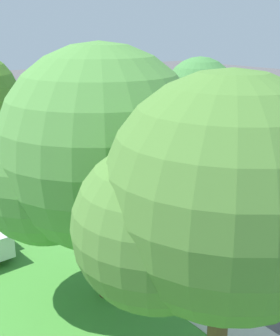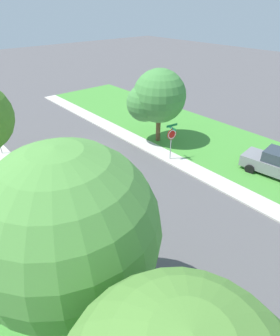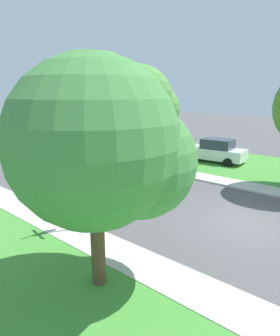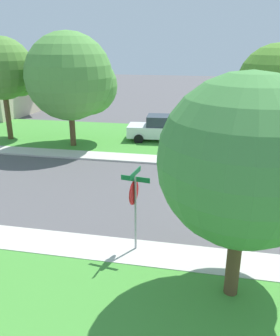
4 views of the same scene
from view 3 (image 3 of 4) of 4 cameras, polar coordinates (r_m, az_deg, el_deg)
The scene contains 11 objects.
ground_plane at distance 12.05m, azimuth 19.72°, elevation -10.40°, with size 120.00×120.00×0.00m, color #565456.
sidewalk_east at distance 22.22m, azimuth -5.59°, elevation 1.78°, with size 1.40×56.00×0.10m, color beige.
lawn_east at distance 25.66m, azimuth 1.92°, elevation 3.52°, with size 8.00×56.00×0.08m, color #479338.
stop_sign_far_corner at distance 10.40m, azimuth -12.94°, elevation -2.71°, with size 0.91×0.91×2.77m.
car_white_near_corner at distance 21.72m, azimuth 14.66°, elevation 3.30°, with size 2.26×4.41×1.76m.
car_blue_driveway_right at distance 32.19m, azimuth -15.66°, elevation 6.73°, with size 2.16×4.36×1.76m.
car_black_across_road at distance 41.15m, azimuth -24.83°, elevation 7.50°, with size 2.09×4.33×1.76m.
tree_sidewalk_far at distance 26.17m, azimuth -7.16°, elevation 13.76°, with size 4.33×4.03×6.79m.
tree_across_left at distance 22.34m, azimuth 0.50°, elevation 12.75°, with size 5.70×5.30×7.06m.
tree_sidewalk_near at distance 6.86m, azimuth -6.75°, elevation 3.83°, with size 4.38×4.07×5.81m.
house_right_setback at distance 37.23m, azimuth -4.40°, elevation 10.51°, with size 9.49×8.37×4.60m.
Camera 3 is at (-10.43, -3.54, 4.88)m, focal length 30.83 mm.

